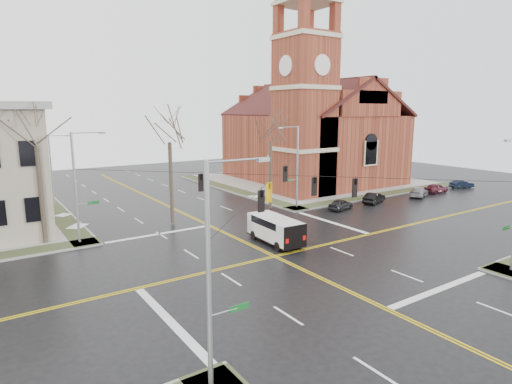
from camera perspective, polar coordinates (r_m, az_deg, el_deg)
ground at (r=32.56m, az=2.51°, el=-8.57°), size 120.00×120.00×0.00m
sidewalks at (r=32.53m, az=2.51°, el=-8.44°), size 80.00×80.00×0.17m
road_markings at (r=32.56m, az=2.51°, el=-8.56°), size 100.00×100.00×0.01m
church at (r=65.60m, az=7.23°, el=8.70°), size 24.28×27.48×27.50m
signal_pole_ne at (r=47.11m, az=5.37°, el=3.65°), size 2.75×0.22×9.00m
signal_pole_nw at (r=37.31m, az=-22.71°, el=0.95°), size 2.75×0.22×9.00m
signal_pole_sw at (r=16.02m, az=-5.77°, el=-10.74°), size 2.75×0.22×9.00m
span_wires at (r=31.05m, az=2.60°, el=2.28°), size 23.02×23.02×0.03m
traffic_signals at (r=30.65m, az=3.33°, el=0.74°), size 8.21×8.26×1.30m
streetlight_north_a at (r=53.61m, az=-25.49°, el=3.00°), size 2.30×0.20×8.00m
streetlight_north_b at (r=73.36m, az=-27.88°, el=4.64°), size 2.30×0.20×8.00m
cargo_van at (r=35.53m, az=2.38°, el=-4.76°), size 2.43×5.73×2.14m
parked_car_a at (r=48.04m, az=11.24°, el=-1.63°), size 3.79×2.30×1.21m
parked_car_b at (r=52.36m, az=15.47°, el=-0.76°), size 4.05×2.51×1.26m
parked_car_c at (r=58.12m, az=20.88°, el=0.02°), size 4.49×3.17×1.21m
parked_car_d at (r=61.57m, az=22.87°, el=0.48°), size 3.74×1.51×1.27m
parked_car_e at (r=66.95m, az=25.75°, el=0.97°), size 3.64×2.18×1.13m
tree_nw_far at (r=37.92m, az=-27.30°, el=6.20°), size 4.00×4.00×11.80m
tree_nw_near at (r=40.90m, az=-11.48°, el=7.24°), size 4.00×4.00×11.60m
tree_ne at (r=46.51m, az=1.96°, el=7.41°), size 4.00×4.00×11.09m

